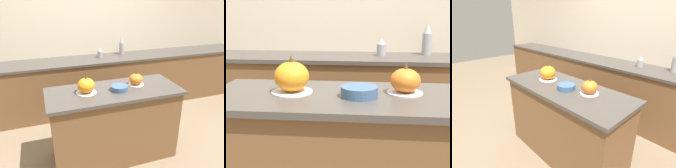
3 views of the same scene
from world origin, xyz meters
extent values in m
plane|color=#847056|center=(0.00, 0.00, 0.00)|extent=(12.00, 12.00, 0.00)
cube|color=beige|center=(0.00, 1.61, 1.25)|extent=(8.00, 0.06, 2.50)
cube|color=brown|center=(0.00, 0.00, 0.43)|extent=(1.44, 0.56, 0.85)
cube|color=#47423D|center=(0.00, 0.00, 0.87)|extent=(1.50, 0.62, 0.03)
cube|color=brown|center=(0.00, 1.28, 0.43)|extent=(6.00, 0.56, 0.87)
cube|color=#47423D|center=(0.00, 1.28, 0.88)|extent=(6.00, 0.60, 0.03)
cylinder|color=silver|center=(-0.31, 0.02, 0.89)|extent=(0.22, 0.22, 0.01)
ellipsoid|color=orange|center=(-0.31, 0.02, 0.98)|extent=(0.18, 0.18, 0.16)
cone|color=#4C2D14|center=(-0.31, 0.02, 1.07)|extent=(0.03, 0.03, 0.04)
cylinder|color=silver|center=(0.29, 0.06, 0.89)|extent=(0.19, 0.19, 0.01)
ellipsoid|color=orange|center=(0.29, 0.06, 0.96)|extent=(0.16, 0.16, 0.13)
cone|color=brown|center=(0.29, 0.06, 1.04)|extent=(0.03, 0.03, 0.05)
cylinder|color=#99999E|center=(0.63, 1.41, 1.00)|extent=(0.09, 0.09, 0.20)
cone|color=#99999E|center=(0.63, 1.41, 1.14)|extent=(0.08, 0.08, 0.09)
cylinder|color=#99999E|center=(0.21, 1.31, 0.96)|extent=(0.09, 0.09, 0.11)
cone|color=#99999E|center=(0.21, 1.31, 1.03)|extent=(0.08, 0.08, 0.05)
cylinder|color=#3D5B84|center=(0.05, -0.03, 0.91)|extent=(0.19, 0.19, 0.05)
camera|label=1|loc=(-0.74, -2.10, 1.86)|focal=35.00mm
camera|label=2|loc=(0.09, -1.57, 1.33)|focal=50.00mm
camera|label=3|loc=(1.26, -1.19, 1.60)|focal=28.00mm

